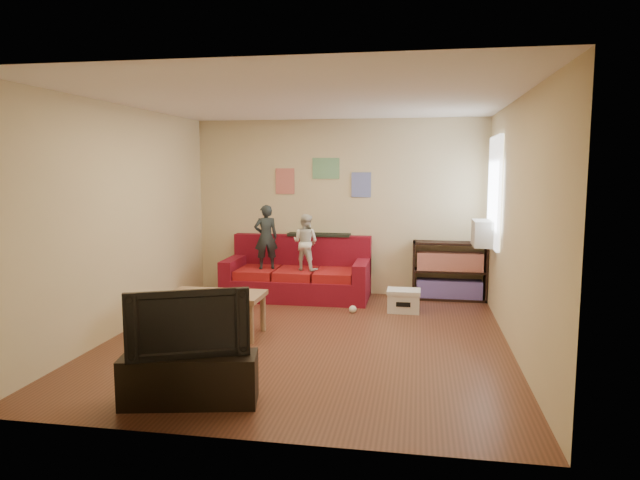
% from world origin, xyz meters
% --- Properties ---
extents(room_shell, '(4.52, 5.02, 2.72)m').
position_xyz_m(room_shell, '(0.00, 0.00, 1.35)').
color(room_shell, brown).
rests_on(room_shell, ground).
extents(sofa, '(2.16, 0.99, 0.95)m').
position_xyz_m(sofa, '(-0.56, 2.07, 0.32)').
color(sofa, maroon).
rests_on(sofa, ground).
extents(child_a, '(0.41, 0.35, 0.96)m').
position_xyz_m(child_a, '(-1.01, 1.90, 0.93)').
color(child_a, '#20282B').
rests_on(child_a, sofa).
extents(child_b, '(0.48, 0.42, 0.83)m').
position_xyz_m(child_b, '(-0.41, 1.90, 0.87)').
color(child_b, silver).
rests_on(child_b, sofa).
extents(coffee_table, '(1.11, 0.61, 0.50)m').
position_xyz_m(coffee_table, '(-1.10, -0.03, 0.43)').
color(coffee_table, '#957456').
rests_on(coffee_table, ground).
extents(remote, '(0.18, 0.14, 0.02)m').
position_xyz_m(remote, '(-1.35, -0.15, 0.51)').
color(remote, black).
rests_on(remote, coffee_table).
extents(game_controller, '(0.13, 0.07, 0.03)m').
position_xyz_m(game_controller, '(-0.90, 0.02, 0.52)').
color(game_controller, silver).
rests_on(game_controller, coffee_table).
extents(bookshelf, '(1.09, 0.33, 0.87)m').
position_xyz_m(bookshelf, '(1.70, 2.30, 0.39)').
color(bookshelf, black).
rests_on(bookshelf, ground).
extents(window, '(0.04, 1.08, 1.48)m').
position_xyz_m(window, '(2.22, 1.65, 1.64)').
color(window, white).
rests_on(window, room_shell).
extents(ac_unit, '(0.28, 0.55, 0.35)m').
position_xyz_m(ac_unit, '(2.10, 1.65, 1.08)').
color(ac_unit, '#B7B2A3').
rests_on(ac_unit, window).
extents(artwork_left, '(0.30, 0.01, 0.40)m').
position_xyz_m(artwork_left, '(-0.85, 2.48, 1.75)').
color(artwork_left, '#D87266').
rests_on(artwork_left, room_shell).
extents(artwork_center, '(0.42, 0.01, 0.32)m').
position_xyz_m(artwork_center, '(-0.20, 2.48, 1.95)').
color(artwork_center, '#72B27F').
rests_on(artwork_center, room_shell).
extents(artwork_right, '(0.30, 0.01, 0.38)m').
position_xyz_m(artwork_right, '(0.35, 2.48, 1.70)').
color(artwork_right, '#727FCC').
rests_on(artwork_right, room_shell).
extents(file_box, '(0.45, 0.34, 0.31)m').
position_xyz_m(file_box, '(1.05, 1.44, 0.16)').
color(file_box, silver).
rests_on(file_box, ground).
extents(tv_stand, '(1.17, 0.59, 0.42)m').
position_xyz_m(tv_stand, '(-0.63, -1.95, 0.21)').
color(tv_stand, black).
rests_on(tv_stand, ground).
extents(television, '(0.96, 0.51, 0.57)m').
position_xyz_m(television, '(-0.63, -1.95, 0.71)').
color(television, black).
rests_on(television, tv_stand).
extents(tissue, '(0.11, 0.11, 0.10)m').
position_xyz_m(tissue, '(0.37, 1.25, 0.05)').
color(tissue, silver).
rests_on(tissue, ground).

